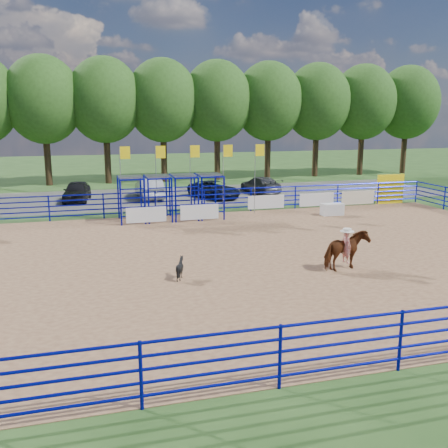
{
  "coord_description": "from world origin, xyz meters",
  "views": [
    {
      "loc": [
        -6.82,
        -19.28,
        5.87
      ],
      "look_at": [
        -1.23,
        1.0,
        1.3
      ],
      "focal_mm": 40.0,
      "sensor_mm": 36.0,
      "label": 1
    }
  ],
  "objects_px": {
    "car_d": "(261,185)",
    "calf": "(180,268)",
    "car_b": "(149,188)",
    "announcer_table": "(332,209)",
    "horse_and_rider": "(346,249)",
    "car_a": "(77,191)",
    "car_c": "(214,189)"
  },
  "relations": [
    {
      "from": "announcer_table",
      "to": "car_d",
      "type": "relative_size",
      "value": 0.3
    },
    {
      "from": "car_a",
      "to": "car_d",
      "type": "xyz_separation_m",
      "value": [
        13.65,
        0.02,
        -0.05
      ]
    },
    {
      "from": "announcer_table",
      "to": "car_c",
      "type": "height_order",
      "value": "car_c"
    },
    {
      "from": "announcer_table",
      "to": "horse_and_rider",
      "type": "distance_m",
      "value": 11.08
    },
    {
      "from": "calf",
      "to": "car_a",
      "type": "bearing_deg",
      "value": -15.8
    },
    {
      "from": "car_a",
      "to": "car_d",
      "type": "relative_size",
      "value": 0.92
    },
    {
      "from": "car_b",
      "to": "car_c",
      "type": "bearing_deg",
      "value": 166.37
    },
    {
      "from": "horse_and_rider",
      "to": "calf",
      "type": "distance_m",
      "value": 6.42
    },
    {
      "from": "announcer_table",
      "to": "car_a",
      "type": "height_order",
      "value": "car_a"
    },
    {
      "from": "car_b",
      "to": "calf",
      "type": "bearing_deg",
      "value": 84.76
    },
    {
      "from": "announcer_table",
      "to": "calf",
      "type": "bearing_deg",
      "value": -139.56
    },
    {
      "from": "car_a",
      "to": "car_b",
      "type": "xyz_separation_m",
      "value": [
        5.05,
        -0.23,
        0.04
      ]
    },
    {
      "from": "car_a",
      "to": "announcer_table",
      "type": "bearing_deg",
      "value": -25.08
    },
    {
      "from": "car_b",
      "to": "car_c",
      "type": "height_order",
      "value": "car_b"
    },
    {
      "from": "calf",
      "to": "car_c",
      "type": "height_order",
      "value": "car_c"
    },
    {
      "from": "car_b",
      "to": "car_d",
      "type": "bearing_deg",
      "value": -179.92
    },
    {
      "from": "car_d",
      "to": "calf",
      "type": "bearing_deg",
      "value": 54.87
    },
    {
      "from": "calf",
      "to": "car_d",
      "type": "xyz_separation_m",
      "value": [
        9.79,
        18.83,
        0.23
      ]
    },
    {
      "from": "car_b",
      "to": "car_c",
      "type": "distance_m",
      "value": 4.68
    },
    {
      "from": "announcer_table",
      "to": "calf",
      "type": "relative_size",
      "value": 1.66
    },
    {
      "from": "car_a",
      "to": "car_c",
      "type": "height_order",
      "value": "car_a"
    },
    {
      "from": "car_c",
      "to": "car_d",
      "type": "xyz_separation_m",
      "value": [
        4.02,
        1.22,
        0.03
      ]
    },
    {
      "from": "car_d",
      "to": "car_a",
      "type": "bearing_deg",
      "value": -7.58
    },
    {
      "from": "car_b",
      "to": "car_d",
      "type": "xyz_separation_m",
      "value": [
        8.59,
        0.24,
        -0.1
      ]
    },
    {
      "from": "car_a",
      "to": "car_d",
      "type": "distance_m",
      "value": 13.65
    },
    {
      "from": "horse_and_rider",
      "to": "car_c",
      "type": "xyz_separation_m",
      "value": [
        -0.6,
        18.28,
        -0.24
      ]
    },
    {
      "from": "car_b",
      "to": "car_d",
      "type": "distance_m",
      "value": 8.6
    },
    {
      "from": "car_a",
      "to": "car_d",
      "type": "height_order",
      "value": "car_a"
    },
    {
      "from": "announcer_table",
      "to": "car_a",
      "type": "relative_size",
      "value": 0.32
    },
    {
      "from": "horse_and_rider",
      "to": "car_b",
      "type": "xyz_separation_m",
      "value": [
        -5.17,
        19.26,
        -0.11
      ]
    },
    {
      "from": "calf",
      "to": "car_b",
      "type": "distance_m",
      "value": 18.63
    },
    {
      "from": "calf",
      "to": "horse_and_rider",
      "type": "bearing_deg",
      "value": -123.41
    }
  ]
}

